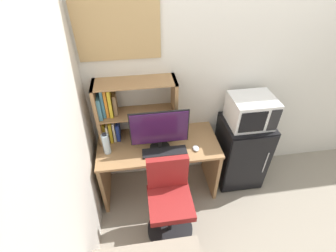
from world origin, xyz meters
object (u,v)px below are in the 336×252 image
object	(u,v)px
wall_corkboard	(118,31)
monitor	(160,130)
mini_fridge	(241,152)
microwave	(251,111)
keyboard	(165,152)
computer_mouse	(196,148)
hutch_bookshelf	(124,110)
water_bottle	(106,144)
desk_chair	(169,203)

from	to	relation	value
wall_corkboard	monitor	bearing A→B (deg)	-49.47
mini_fridge	microwave	world-z (taller)	microwave
keyboard	wall_corkboard	distance (m)	1.21
microwave	monitor	bearing A→B (deg)	-173.71
computer_mouse	wall_corkboard	distance (m)	1.33
microwave	wall_corkboard	world-z (taller)	wall_corkboard
hutch_bookshelf	microwave	xyz separation A→B (m)	(1.30, -0.13, -0.05)
water_bottle	microwave	world-z (taller)	microwave
hutch_bookshelf	wall_corkboard	xyz separation A→B (m)	(0.03, 0.11, 0.74)
hutch_bookshelf	keyboard	xyz separation A→B (m)	(0.37, -0.32, -0.33)
computer_mouse	microwave	distance (m)	0.70
desk_chair	wall_corkboard	distance (m)	1.65
water_bottle	wall_corkboard	distance (m)	1.05
keyboard	microwave	xyz separation A→B (m)	(0.94, 0.18, 0.28)
desk_chair	mini_fridge	bearing A→B (deg)	30.64
mini_fridge	microwave	xyz separation A→B (m)	(-0.00, 0.00, 0.59)
hutch_bookshelf	keyboard	distance (m)	0.59
water_bottle	wall_corkboard	bearing A→B (deg)	55.24
hutch_bookshelf	computer_mouse	bearing A→B (deg)	-24.78
keyboard	desk_chair	size ratio (longest dim) A/B	0.50
keyboard	mini_fridge	size ratio (longest dim) A/B	0.52
monitor	microwave	distance (m)	0.98
keyboard	desk_chair	distance (m)	0.50
water_bottle	desk_chair	distance (m)	0.85
microwave	keyboard	bearing A→B (deg)	-168.93
hutch_bookshelf	desk_chair	bearing A→B (deg)	-62.69
hutch_bookshelf	water_bottle	distance (m)	0.38
monitor	keyboard	bearing A→B (deg)	-63.62
keyboard	computer_mouse	xyz separation A→B (m)	(0.32, 0.00, 0.01)
hutch_bookshelf	water_bottle	xyz separation A→B (m)	(-0.20, -0.23, -0.23)
mini_fridge	monitor	bearing A→B (deg)	-173.88
mini_fridge	desk_chair	xyz separation A→B (m)	(-0.94, -0.56, -0.03)
hutch_bookshelf	monitor	xyz separation A→B (m)	(0.33, -0.24, -0.10)
wall_corkboard	water_bottle	bearing A→B (deg)	-124.76
hutch_bookshelf	wall_corkboard	world-z (taller)	wall_corkboard
keyboard	water_bottle	xyz separation A→B (m)	(-0.57, 0.09, 0.11)
monitor	wall_corkboard	world-z (taller)	wall_corkboard
keyboard	desk_chair	xyz separation A→B (m)	(-0.01, -0.38, -0.33)
monitor	computer_mouse	xyz separation A→B (m)	(0.36, -0.08, -0.23)
keyboard	water_bottle	distance (m)	0.59
hutch_bookshelf	water_bottle	bearing A→B (deg)	-131.98
keyboard	mini_fridge	bearing A→B (deg)	10.90
hutch_bookshelf	computer_mouse	world-z (taller)	hutch_bookshelf
water_bottle	mini_fridge	distance (m)	1.56
hutch_bookshelf	wall_corkboard	distance (m)	0.75
microwave	wall_corkboard	distance (m)	1.52
water_bottle	microwave	xyz separation A→B (m)	(1.51, 0.09, 0.18)
hutch_bookshelf	keyboard	size ratio (longest dim) A/B	1.78
desk_chair	keyboard	bearing A→B (deg)	89.03
wall_corkboard	microwave	bearing A→B (deg)	-10.81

